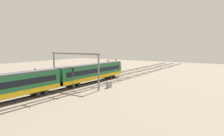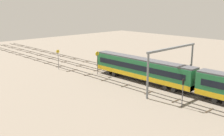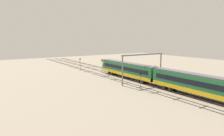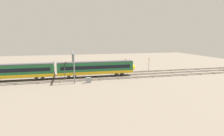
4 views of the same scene
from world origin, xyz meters
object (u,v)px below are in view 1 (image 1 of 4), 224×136
object	(u,v)px
signal_light_trackside_departure	(73,76)
relay_cabinet	(109,84)
train	(1,88)
speed_sign_near_foreground	(116,64)
signal_light_trackside_approach	(35,76)
overhead_gantry	(74,62)
speed_sign_mid_trackside	(108,66)

from	to	relation	value
signal_light_trackside_departure	relay_cabinet	world-z (taller)	signal_light_trackside_departure
train	speed_sign_near_foreground	distance (m)	45.78
speed_sign_near_foreground	signal_light_trackside_approach	xyz separation A→B (m)	(-34.44, -0.14, -0.14)
overhead_gantry	speed_sign_near_foreground	bearing A→B (deg)	12.62
signal_light_trackside_approach	train	bearing A→B (deg)	-151.12
overhead_gantry	speed_sign_near_foreground	size ratio (longest dim) A/B	3.02
train	relay_cabinet	xyz separation A→B (m)	(20.94, -7.32, -1.90)
speed_sign_mid_trackside	speed_sign_near_foreground	bearing A→B (deg)	19.24
speed_sign_near_foreground	speed_sign_mid_trackside	world-z (taller)	speed_sign_mid_trackside
train	speed_sign_near_foreground	xyz separation A→B (m)	(45.36, 6.16, 0.46)
train	relay_cabinet	size ratio (longest dim) A/B	49.62
train	speed_sign_near_foreground	world-z (taller)	train
train	relay_cabinet	world-z (taller)	train
overhead_gantry	speed_sign_near_foreground	distance (m)	29.10
overhead_gantry	signal_light_trackside_approach	distance (m)	9.21
signal_light_trackside_departure	signal_light_trackside_approach	bearing A→B (deg)	113.25
speed_sign_near_foreground	signal_light_trackside_approach	distance (m)	34.44
train	signal_light_trackside_approach	distance (m)	12.47
speed_sign_mid_trackside	relay_cabinet	bearing A→B (deg)	-144.89
signal_light_trackside_approach	relay_cabinet	distance (m)	16.83
signal_light_trackside_approach	overhead_gantry	bearing A→B (deg)	-45.10
speed_sign_mid_trackside	train	bearing A→B (deg)	-175.86
overhead_gantry	relay_cabinet	xyz separation A→B (m)	(3.85, -7.15, -5.13)
train	signal_light_trackside_approach	world-z (taller)	train
speed_sign_near_foreground	speed_sign_mid_trackside	bearing A→B (deg)	-160.76
speed_sign_mid_trackside	signal_light_trackside_departure	world-z (taller)	speed_sign_mid_trackside
signal_light_trackside_approach	signal_light_trackside_departure	size ratio (longest dim) A/B	0.93
speed_sign_near_foreground	signal_light_trackside_approach	size ratio (longest dim) A/B	1.07
train	relay_cabinet	bearing A→B (deg)	-19.26
overhead_gantry	relay_cabinet	distance (m)	9.61
speed_sign_mid_trackside	signal_light_trackside_approach	size ratio (longest dim) A/B	1.16
overhead_gantry	relay_cabinet	size ratio (longest dim) A/B	9.69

